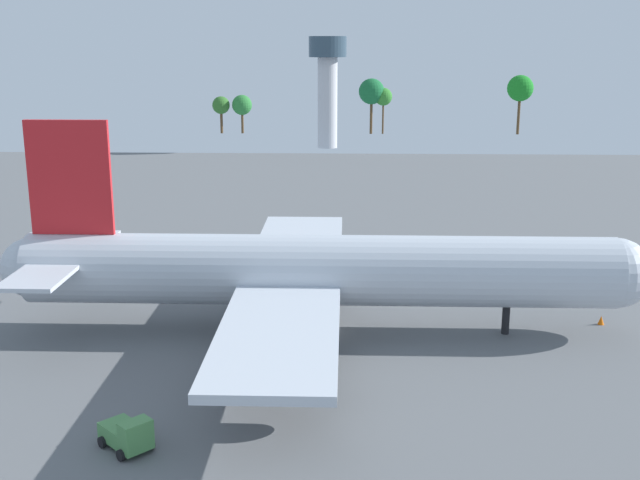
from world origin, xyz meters
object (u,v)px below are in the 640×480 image
(cargo_airplane, at_px, (319,271))
(safety_cone_nose, at_px, (601,320))
(catering_truck, at_px, (128,434))
(fuel_truck, at_px, (199,272))
(control_tower, at_px, (328,78))

(cargo_airplane, distance_m, safety_cone_nose, 27.34)
(cargo_airplane, height_order, safety_cone_nose, cargo_airplane)
(catering_truck, distance_m, safety_cone_nose, 45.71)
(cargo_airplane, bearing_deg, safety_cone_nose, 5.78)
(fuel_truck, bearing_deg, control_tower, 84.22)
(cargo_airplane, bearing_deg, fuel_truck, 133.24)
(safety_cone_nose, bearing_deg, fuel_truck, 163.42)
(catering_truck, bearing_deg, safety_cone_nose, 32.76)
(cargo_airplane, distance_m, catering_truck, 25.42)
(fuel_truck, distance_m, control_tower, 115.63)
(safety_cone_nose, xyz_separation_m, control_tower, (-29.02, 126.01, 16.75))
(cargo_airplane, distance_m, control_tower, 129.23)
(catering_truck, relative_size, control_tower, 0.15)
(catering_truck, height_order, fuel_truck, catering_truck)
(fuel_truck, relative_size, safety_cone_nose, 4.95)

